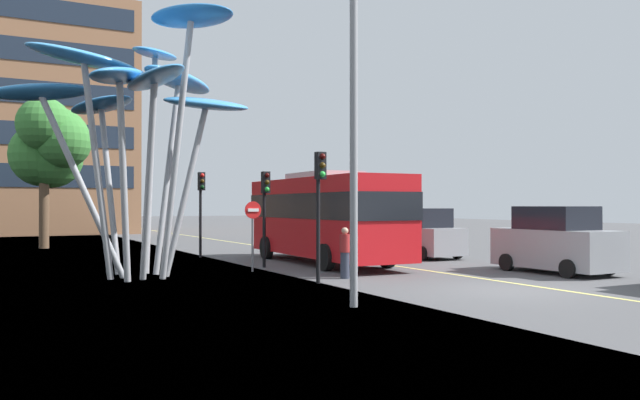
% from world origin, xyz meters
% --- Properties ---
extents(ground, '(120.00, 240.00, 0.10)m').
position_xyz_m(ground, '(-0.74, 0.00, -0.05)').
color(ground, '#4C4C4F').
extents(red_bus, '(3.02, 9.92, 3.61)m').
position_xyz_m(red_bus, '(-0.70, 9.42, 1.97)').
color(red_bus, red).
rests_on(red_bus, ground).
extents(leaf_sculpture, '(8.15, 8.52, 8.48)m').
position_xyz_m(leaf_sculpture, '(-8.30, 7.94, 6.06)').
color(leaf_sculpture, '#9EA0A5').
rests_on(leaf_sculpture, ground).
extents(traffic_light_kerb_near, '(0.28, 0.42, 3.87)m').
position_xyz_m(traffic_light_kerb_near, '(-3.95, 3.64, 2.80)').
color(traffic_light_kerb_near, black).
rests_on(traffic_light_kerb_near, ground).
extents(traffic_light_kerb_far, '(0.28, 0.42, 3.55)m').
position_xyz_m(traffic_light_kerb_far, '(-3.45, 8.89, 2.58)').
color(traffic_light_kerb_far, black).
rests_on(traffic_light_kerb_far, ground).
extents(traffic_light_island_mid, '(0.28, 0.42, 3.76)m').
position_xyz_m(traffic_light_island_mid, '(-4.14, 14.47, 2.72)').
color(traffic_light_island_mid, black).
rests_on(traffic_light_island_mid, ground).
extents(car_parked_mid, '(2.08, 4.32, 2.27)m').
position_xyz_m(car_parked_mid, '(4.60, 2.56, 1.06)').
color(car_parked_mid, gray).
rests_on(car_parked_mid, ground).
extents(car_parked_far, '(2.03, 3.89, 2.17)m').
position_xyz_m(car_parked_far, '(4.48, 9.84, 1.01)').
color(car_parked_far, gray).
rests_on(car_parked_far, ground).
extents(street_lamp, '(1.91, 0.44, 8.61)m').
position_xyz_m(street_lamp, '(-4.87, -0.51, 5.43)').
color(street_lamp, gray).
rests_on(street_lamp, ground).
extents(tree_pavement_near, '(4.25, 4.92, 7.94)m').
position_xyz_m(tree_pavement_near, '(-9.38, 24.45, 5.52)').
color(tree_pavement_near, brown).
rests_on(tree_pavement_near, ground).
extents(pedestrian, '(0.34, 0.34, 1.61)m').
position_xyz_m(pedestrian, '(-2.60, 4.48, 0.81)').
color(pedestrian, '#2D3342').
rests_on(pedestrian, ground).
extents(no_entry_sign, '(0.60, 0.12, 2.44)m').
position_xyz_m(no_entry_sign, '(-4.39, 7.79, 1.63)').
color(no_entry_sign, gray).
rests_on(no_entry_sign, ground).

